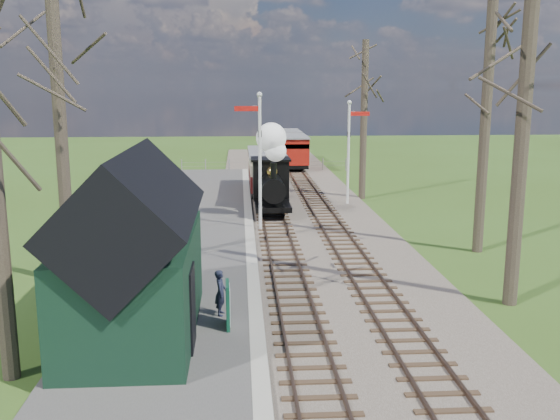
{
  "coord_description": "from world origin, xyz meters",
  "views": [
    {
      "loc": [
        -1.59,
        -11.44,
        6.48
      ],
      "look_at": [
        -0.01,
        12.92,
        1.6
      ],
      "focal_mm": 40.0,
      "sensor_mm": 36.0,
      "label": 1
    }
  ],
  "objects_px": {
    "coach": "(267,170)",
    "sign_board": "(228,305)",
    "red_carriage_a": "(294,151)",
    "bench": "(166,335)",
    "station_shed": "(134,255)",
    "semaphore_near": "(258,152)",
    "locomotive": "(272,175)",
    "red_carriage_b": "(288,144)",
    "person": "(221,293)",
    "semaphore_far": "(350,144)"
  },
  "relations": [
    {
      "from": "station_shed",
      "to": "coach",
      "type": "xyz_separation_m",
      "value": [
        4.3,
        21.5,
        -0.72
      ]
    },
    {
      "from": "station_shed",
      "to": "semaphore_near",
      "type": "bearing_deg",
      "value": 73.62
    },
    {
      "from": "semaphore_near",
      "to": "bench",
      "type": "bearing_deg",
      "value": -101.28
    },
    {
      "from": "person",
      "to": "sign_board",
      "type": "bearing_deg",
      "value": -160.96
    },
    {
      "from": "red_carriage_a",
      "to": "bench",
      "type": "distance_m",
      "value": 34.59
    },
    {
      "from": "semaphore_far",
      "to": "person",
      "type": "bearing_deg",
      "value": -111.22
    },
    {
      "from": "semaphore_near",
      "to": "red_carriage_b",
      "type": "bearing_deg",
      "value": 82.71
    },
    {
      "from": "person",
      "to": "semaphore_far",
      "type": "bearing_deg",
      "value": -16.16
    },
    {
      "from": "station_shed",
      "to": "locomotive",
      "type": "xyz_separation_m",
      "value": [
        4.29,
        15.43,
        -0.16
      ]
    },
    {
      "from": "locomotive",
      "to": "red_carriage_b",
      "type": "bearing_deg",
      "value": 83.49
    },
    {
      "from": "red_carriage_b",
      "to": "bench",
      "type": "height_order",
      "value": "red_carriage_b"
    },
    {
      "from": "semaphore_far",
      "to": "red_carriage_a",
      "type": "height_order",
      "value": "semaphore_far"
    },
    {
      "from": "locomotive",
      "to": "person",
      "type": "bearing_deg",
      "value": -98.6
    },
    {
      "from": "red_carriage_b",
      "to": "sign_board",
      "type": "relative_size",
      "value": 4.18
    },
    {
      "from": "semaphore_far",
      "to": "person",
      "type": "distance_m",
      "value": 18.26
    },
    {
      "from": "semaphore_far",
      "to": "red_carriage_b",
      "type": "bearing_deg",
      "value": 94.99
    },
    {
      "from": "semaphore_far",
      "to": "bench",
      "type": "relative_size",
      "value": 3.51
    },
    {
      "from": "bench",
      "to": "semaphore_near",
      "type": "bearing_deg",
      "value": 78.72
    },
    {
      "from": "coach",
      "to": "red_carriage_a",
      "type": "xyz_separation_m",
      "value": [
        2.6,
        11.32,
        -0.05
      ]
    },
    {
      "from": "person",
      "to": "bench",
      "type": "bearing_deg",
      "value": 157.48
    },
    {
      "from": "semaphore_far",
      "to": "red_carriage_b",
      "type": "xyz_separation_m",
      "value": [
        -1.77,
        20.32,
        -1.86
      ]
    },
    {
      "from": "semaphore_far",
      "to": "sign_board",
      "type": "bearing_deg",
      "value": -109.59
    },
    {
      "from": "red_carriage_b",
      "to": "station_shed",
      "type": "bearing_deg",
      "value": -100.2
    },
    {
      "from": "semaphore_near",
      "to": "locomotive",
      "type": "xyz_separation_m",
      "value": [
        0.76,
        3.43,
        -1.51
      ]
    },
    {
      "from": "semaphore_far",
      "to": "locomotive",
      "type": "xyz_separation_m",
      "value": [
        -4.39,
        -2.57,
        -1.24
      ]
    },
    {
      "from": "station_shed",
      "to": "semaphore_near",
      "type": "xyz_separation_m",
      "value": [
        3.53,
        12.0,
        1.35
      ]
    },
    {
      "from": "sign_board",
      "to": "bench",
      "type": "distance_m",
      "value": 2.08
    },
    {
      "from": "semaphore_far",
      "to": "person",
      "type": "relative_size",
      "value": 4.44
    },
    {
      "from": "red_carriage_a",
      "to": "locomotive",
      "type": "bearing_deg",
      "value": -98.54
    },
    {
      "from": "coach",
      "to": "bench",
      "type": "xyz_separation_m",
      "value": [
        -3.41,
        -22.73,
        -0.92
      ]
    },
    {
      "from": "red_carriage_a",
      "to": "red_carriage_b",
      "type": "xyz_separation_m",
      "value": [
        0.0,
        5.5,
        0.0
      ]
    },
    {
      "from": "red_carriage_a",
      "to": "sign_board",
      "type": "relative_size",
      "value": 4.18
    },
    {
      "from": "station_shed",
      "to": "semaphore_near",
      "type": "relative_size",
      "value": 1.01
    },
    {
      "from": "red_carriage_a",
      "to": "sign_board",
      "type": "distance_m",
      "value": 32.91
    },
    {
      "from": "red_carriage_a",
      "to": "sign_board",
      "type": "xyz_separation_m",
      "value": [
        -4.55,
        -32.58,
        -0.68
      ]
    },
    {
      "from": "locomotive",
      "to": "person",
      "type": "relative_size",
      "value": 3.56
    },
    {
      "from": "coach",
      "to": "bench",
      "type": "height_order",
      "value": "coach"
    },
    {
      "from": "coach",
      "to": "sign_board",
      "type": "height_order",
      "value": "coach"
    },
    {
      "from": "sign_board",
      "to": "person",
      "type": "relative_size",
      "value": 0.94
    },
    {
      "from": "coach",
      "to": "sign_board",
      "type": "relative_size",
      "value": 6.04
    },
    {
      "from": "sign_board",
      "to": "person",
      "type": "distance_m",
      "value": 0.93
    },
    {
      "from": "red_carriage_b",
      "to": "bench",
      "type": "relative_size",
      "value": 3.11
    },
    {
      "from": "semaphore_far",
      "to": "red_carriage_a",
      "type": "bearing_deg",
      "value": 96.83
    },
    {
      "from": "semaphore_far",
      "to": "coach",
      "type": "xyz_separation_m",
      "value": [
        -4.37,
        3.5,
        -1.81
      ]
    },
    {
      "from": "red_carriage_a",
      "to": "person",
      "type": "relative_size",
      "value": 3.94
    },
    {
      "from": "semaphore_far",
      "to": "semaphore_near",
      "type": "bearing_deg",
      "value": -130.6
    },
    {
      "from": "locomotive",
      "to": "coach",
      "type": "bearing_deg",
      "value": 89.89
    },
    {
      "from": "station_shed",
      "to": "semaphore_far",
      "type": "relative_size",
      "value": 1.1
    },
    {
      "from": "coach",
      "to": "person",
      "type": "bearing_deg",
      "value": -96.09
    },
    {
      "from": "locomotive",
      "to": "red_carriage_a",
      "type": "xyz_separation_m",
      "value": [
        2.61,
        17.39,
        -0.62
      ]
    }
  ]
}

